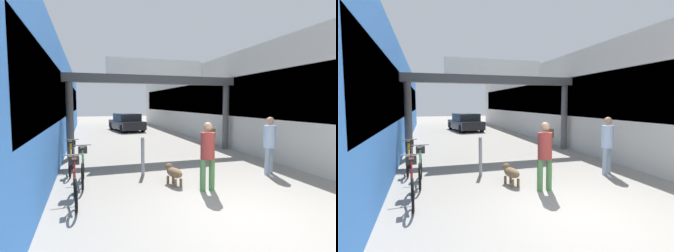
% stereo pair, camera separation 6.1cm
% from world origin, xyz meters
% --- Properties ---
extents(ground_plane, '(80.00, 80.00, 0.00)m').
position_xyz_m(ground_plane, '(0.00, 0.00, 0.00)').
color(ground_plane, gray).
extents(storefront_left, '(3.00, 26.00, 4.36)m').
position_xyz_m(storefront_left, '(-5.09, 11.00, 2.18)').
color(storefront_left, blue).
rests_on(storefront_left, ground_plane).
extents(storefront_right, '(3.00, 26.00, 4.36)m').
position_xyz_m(storefront_right, '(5.09, 11.00, 2.18)').
color(storefront_right, beige).
rests_on(storefront_right, ground_plane).
extents(arcade_sign_gateway, '(7.40, 0.47, 3.88)m').
position_xyz_m(arcade_sign_gateway, '(0.00, 6.46, 2.73)').
color(arcade_sign_gateway, '#4C4C4F').
rests_on(arcade_sign_gateway, ground_plane).
extents(pedestrian_with_dog, '(0.38, 0.35, 1.65)m').
position_xyz_m(pedestrian_with_dog, '(-0.01, 1.46, 0.94)').
color(pedestrian_with_dog, '#4C7F47').
rests_on(pedestrian_with_dog, ground_plane).
extents(pedestrian_companion, '(0.46, 0.46, 1.70)m').
position_xyz_m(pedestrian_companion, '(2.40, 2.28, 0.97)').
color(pedestrian_companion, '#8C9EB2').
rests_on(pedestrian_companion, ground_plane).
extents(dog_on_leash, '(0.41, 0.73, 0.51)m').
position_xyz_m(dog_on_leash, '(-0.64, 2.16, 0.32)').
color(dog_on_leash, brown).
rests_on(dog_on_leash, ground_plane).
extents(bicycle_red_nearest, '(0.46, 1.69, 0.98)m').
position_xyz_m(bicycle_red_nearest, '(-3.03, 1.66, 0.44)').
color(bicycle_red_nearest, black).
rests_on(bicycle_red_nearest, ground_plane).
extents(bicycle_green_second, '(0.46, 1.69, 0.98)m').
position_xyz_m(bicycle_green_second, '(-2.88, 3.01, 0.44)').
color(bicycle_green_second, black).
rests_on(bicycle_green_second, ground_plane).
extents(bicycle_orange_third, '(0.46, 1.69, 0.98)m').
position_xyz_m(bicycle_orange_third, '(-3.23, 4.29, 0.44)').
color(bicycle_orange_third, black).
rests_on(bicycle_orange_third, ground_plane).
extents(bollard_post_metal, '(0.10, 0.10, 1.13)m').
position_xyz_m(bollard_post_metal, '(-1.20, 3.30, 0.57)').
color(bollard_post_metal, gray).
rests_on(bollard_post_metal, ground_plane).
extents(cafe_chair_wood_nearer, '(0.44, 0.44, 0.89)m').
position_xyz_m(cafe_chair_wood_nearer, '(2.97, 7.22, 0.54)').
color(cafe_chair_wood_nearer, gray).
rests_on(cafe_chair_wood_nearer, ground_plane).
extents(parked_car_black, '(2.37, 4.23, 1.33)m').
position_xyz_m(parked_car_black, '(0.22, 15.98, 0.64)').
color(parked_car_black, black).
rests_on(parked_car_black, ground_plane).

